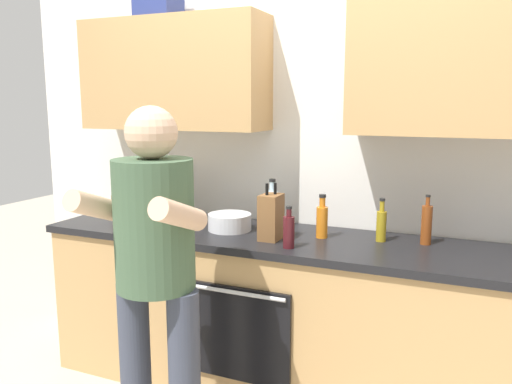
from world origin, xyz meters
TOP-DOWN VIEW (x-y plane):
  - back_wall_unit at (-0.00, 0.27)m, footprint 4.00×0.38m
  - counter at (-0.00, -0.00)m, footprint 2.84×0.67m
  - person_standing at (-0.36, -0.75)m, footprint 0.49×0.45m
  - bottle_vinegar at (0.66, 0.14)m, footprint 0.05×0.05m
  - bottle_juice at (0.14, 0.06)m, footprint 0.06×0.06m
  - bottle_syrup at (-1.18, 0.03)m, footprint 0.07×0.07m
  - bottle_oil at (0.44, 0.11)m, footprint 0.05×0.05m
  - bottle_water at (-0.18, 0.15)m, footprint 0.06×0.06m
  - bottle_wine at (0.05, -0.20)m, footprint 0.06×0.06m
  - mixing_bowl at (-0.38, 0.01)m, footprint 0.24×0.24m
  - knife_block at (-0.09, -0.08)m, footprint 0.10×0.14m
  - grocery_bag_rice at (-0.83, 0.03)m, footprint 0.24×0.23m

SIDE VIEW (x-z plane):
  - counter at x=0.00m, z-range 0.00..0.90m
  - person_standing at x=-0.36m, z-range 0.14..1.74m
  - mixing_bowl at x=-0.38m, z-range 0.90..0.99m
  - bottle_syrup at x=-1.18m, z-range 0.88..1.07m
  - bottle_wine at x=0.05m, z-range 0.88..1.09m
  - bottle_oil at x=0.44m, z-range 0.88..1.10m
  - bottle_juice at x=0.14m, z-range 0.88..1.11m
  - bottle_vinegar at x=0.66m, z-range 0.88..1.13m
  - grocery_bag_rice at x=-0.83m, z-range 0.90..1.13m
  - bottle_water at x=-0.18m, z-range 0.88..1.16m
  - knife_block at x=-0.09m, z-range 0.87..1.17m
  - back_wall_unit at x=0.00m, z-range 0.24..2.74m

